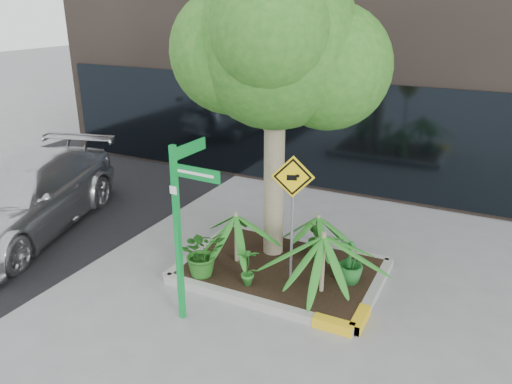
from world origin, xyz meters
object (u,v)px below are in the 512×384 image
at_px(tree, 276,45).
at_px(street_sign_post, 182,216).
at_px(parked_car, 22,197).
at_px(cattle_sign, 293,199).

height_order(tree, street_sign_post, tree).
xyz_separation_m(tree, street_sign_post, (-0.39, -2.22, -2.11)).
relative_size(tree, parked_car, 1.01).
relative_size(tree, cattle_sign, 2.42).
height_order(parked_car, cattle_sign, cattle_sign).
distance_m(tree, parked_car, 5.94).
bearing_deg(cattle_sign, tree, 109.66).
xyz_separation_m(tree, cattle_sign, (0.69, -0.85, -2.16)).
xyz_separation_m(street_sign_post, cattle_sign, (1.08, 1.36, -0.05)).
distance_m(tree, cattle_sign, 2.43).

